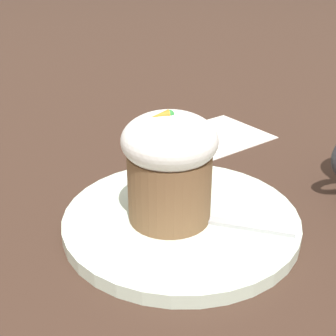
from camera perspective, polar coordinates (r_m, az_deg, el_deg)
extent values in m
plane|color=#3D281E|center=(0.48, 1.59, -7.13)|extent=(4.00, 4.00, 0.00)
cylinder|color=silver|center=(0.47, 1.60, -6.43)|extent=(0.24, 0.24, 0.01)
cylinder|color=brown|center=(0.45, 0.00, -1.97)|extent=(0.08, 0.08, 0.07)
ellipsoid|color=white|center=(0.43, 0.00, 3.66)|extent=(0.09, 0.09, 0.05)
cone|color=orange|center=(0.42, -1.16, 6.59)|extent=(0.02, 0.01, 0.01)
sphere|color=green|center=(0.42, -0.02, 6.71)|extent=(0.01, 0.01, 0.01)
cube|color=#B7B7BC|center=(0.45, 9.45, -6.98)|extent=(0.08, 0.06, 0.00)
ellipsoid|color=#B7B7BC|center=(0.46, 2.14, -5.78)|extent=(0.05, 0.05, 0.01)
cube|color=white|center=(0.69, 5.92, 3.92)|extent=(0.17, 0.16, 0.00)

